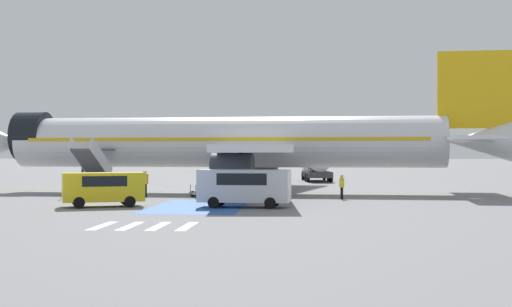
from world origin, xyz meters
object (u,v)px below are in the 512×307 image
at_px(baggage_cart, 210,193).
at_px(ground_crew_2, 342,185).
at_px(boarding_stairs_forward, 92,181).
at_px(service_van_1, 103,186).
at_px(ground_crew_1, 248,183).
at_px(airliner, 234,142).
at_px(service_van_0, 244,185).
at_px(ground_crew_0, 145,182).
at_px(fuel_tanker, 317,165).
at_px(traffic_cone_0, 126,194).

distance_m(baggage_cart, ground_crew_2, 9.18).
distance_m(boarding_stairs_forward, ground_crew_2, 18.00).
relative_size(service_van_1, ground_crew_1, 2.75).
bearing_deg(airliner, boarding_stairs_forward, 114.89).
bearing_deg(service_van_0, ground_crew_0, 45.63).
bearing_deg(service_van_1, airliner, -44.18).
distance_m(service_van_1, ground_crew_1, 10.88).
height_order(fuel_tanker, ground_crew_0, fuel_tanker).
bearing_deg(ground_crew_1, fuel_tanker, 3.95).
bearing_deg(fuel_tanker, ground_crew_1, -104.97).
relative_size(ground_crew_1, traffic_cone_0, 3.31).
height_order(ground_crew_1, traffic_cone_0, ground_crew_1).
relative_size(baggage_cart, ground_crew_2, 1.85).
bearing_deg(fuel_tanker, boarding_stairs_forward, -127.26).
distance_m(boarding_stairs_forward, service_van_1, 11.26).
bearing_deg(baggage_cart, ground_crew_0, 68.49).
relative_size(service_van_1, ground_crew_0, 2.66).
bearing_deg(airliner, ground_crew_1, -162.29).
bearing_deg(service_van_0, airliner, 13.13).
relative_size(service_van_0, ground_crew_0, 2.83).
relative_size(ground_crew_0, ground_crew_1, 1.04).
bearing_deg(traffic_cone_0, ground_crew_1, -0.76).
bearing_deg(ground_crew_1, traffic_cone_0, 102.89).
height_order(service_van_0, ground_crew_0, service_van_0).
distance_m(fuel_tanker, service_van_1, 38.98).
bearing_deg(boarding_stairs_forward, airliner, 24.89).
bearing_deg(ground_crew_0, service_van_0, 153.02).
relative_size(airliner, traffic_cone_0, 79.75).
bearing_deg(boarding_stairs_forward, traffic_cone_0, -35.53).
distance_m(ground_crew_0, ground_crew_2, 13.57).
distance_m(airliner, service_van_0, 14.68).
height_order(airliner, service_van_0, airliner).
height_order(airliner, ground_crew_0, airliner).
height_order(baggage_cart, ground_crew_1, ground_crew_1).
relative_size(fuel_tanker, service_van_1, 1.80).
bearing_deg(airliner, service_van_0, -167.80).
height_order(ground_crew_0, ground_crew_2, ground_crew_0).
xyz_separation_m(fuel_tanker, baggage_cart, (-7.72, -27.68, -1.48)).
bearing_deg(airliner, fuel_tanker, -12.17).
distance_m(airliner, ground_crew_2, 10.77).
distance_m(service_van_0, traffic_cone_0, 11.87).
height_order(ground_crew_2, traffic_cone_0, ground_crew_2).
bearing_deg(fuel_tanker, service_van_1, -114.03).
bearing_deg(fuel_tanker, ground_crew_0, -118.92).
bearing_deg(service_van_1, ground_crew_0, -23.56).
relative_size(airliner, ground_crew_2, 26.50).
height_order(fuel_tanker, traffic_cone_0, fuel_tanker).
distance_m(baggage_cart, ground_crew_0, 4.58).
xyz_separation_m(boarding_stairs_forward, ground_crew_1, (11.49, -2.73, 0.02)).
height_order(service_van_1, ground_crew_1, service_van_1).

